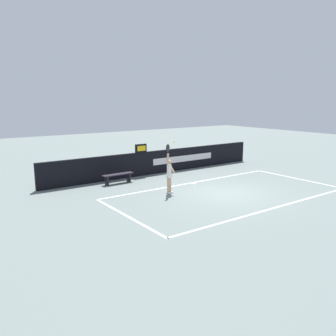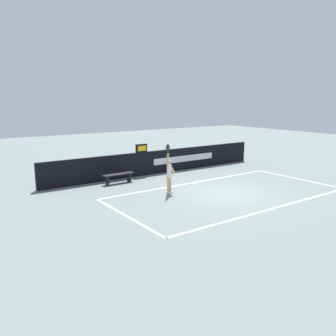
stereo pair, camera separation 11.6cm
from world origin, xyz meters
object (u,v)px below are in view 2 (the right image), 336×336
at_px(speed_display, 141,148).
at_px(tennis_ball, 174,142).
at_px(tennis_player, 169,173).
at_px(courtside_bench_near, 118,176).

bearing_deg(speed_display, tennis_ball, -99.54).
height_order(tennis_player, tennis_ball, tennis_ball).
xyz_separation_m(tennis_player, courtside_bench_near, (-1.00, 3.08, -0.55)).
xyz_separation_m(tennis_ball, courtside_bench_near, (-1.24, 3.13, -1.95)).
relative_size(tennis_ball, courtside_bench_near, 0.04).
distance_m(speed_display, tennis_ball, 4.15).
relative_size(tennis_player, courtside_bench_near, 1.37).
height_order(speed_display, tennis_player, tennis_player).
height_order(speed_display, tennis_ball, tennis_ball).
relative_size(speed_display, courtside_bench_near, 0.41).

